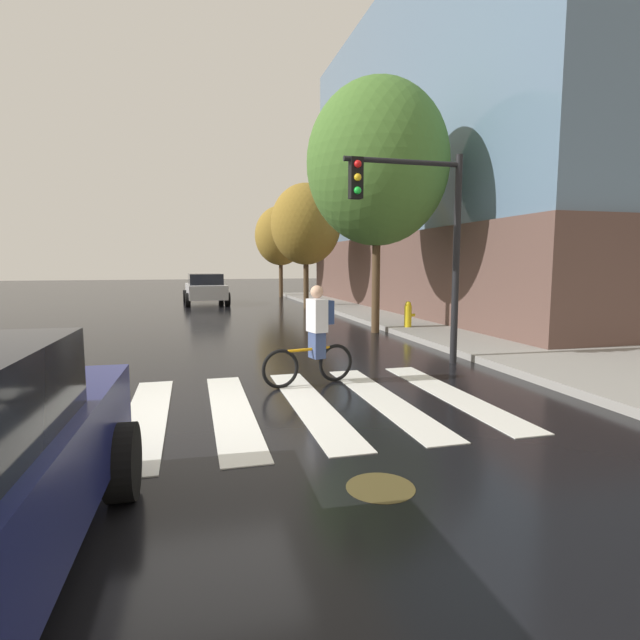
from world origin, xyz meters
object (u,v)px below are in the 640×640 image
(sedan_mid, at_px, (205,288))
(traffic_light_near, at_px, (420,222))
(street_tree_mid, at_px, (306,224))
(street_tree_far, at_px, (281,236))
(manhole_cover, at_px, (380,487))
(street_tree_near, at_px, (377,164))
(fire_hydrant, at_px, (408,314))
(cyclist, at_px, (315,335))

(sedan_mid, bearing_deg, traffic_light_near, -77.49)
(street_tree_mid, bearing_deg, street_tree_far, 88.34)
(manhole_cover, distance_m, street_tree_near, 11.42)
(street_tree_near, bearing_deg, manhole_cover, -110.84)
(fire_hydrant, relative_size, street_tree_mid, 0.14)
(manhole_cover, bearing_deg, traffic_light_near, 60.92)
(manhole_cover, relative_size, street_tree_far, 0.12)
(cyclist, height_order, street_tree_mid, street_tree_mid)
(cyclist, height_order, street_tree_far, street_tree_far)
(manhole_cover, height_order, traffic_light_near, traffic_light_near)
(sedan_mid, distance_m, street_tree_near, 13.44)
(traffic_light_near, bearing_deg, fire_hydrant, 67.21)
(manhole_cover, bearing_deg, fire_hydrant, 63.86)
(manhole_cover, distance_m, street_tree_far, 26.26)
(street_tree_near, relative_size, street_tree_mid, 1.29)
(manhole_cover, xyz_separation_m, street_tree_mid, (3.48, 17.98, 3.82))
(cyclist, distance_m, fire_hydrant, 7.03)
(cyclist, bearing_deg, street_tree_far, 81.31)
(sedan_mid, bearing_deg, manhole_cover, -87.51)
(cyclist, height_order, street_tree_near, street_tree_near)
(manhole_cover, xyz_separation_m, sedan_mid, (-0.94, 21.57, 0.79))
(traffic_light_near, bearing_deg, cyclist, -157.38)
(street_tree_mid, xyz_separation_m, street_tree_far, (0.22, 7.75, -0.09))
(traffic_light_near, xyz_separation_m, fire_hydrant, (1.92, 4.57, -2.33))
(street_tree_mid, bearing_deg, traffic_light_near, -93.22)
(street_tree_near, bearing_deg, cyclist, -120.08)
(fire_hydrant, distance_m, street_tree_near, 4.50)
(fire_hydrant, height_order, street_tree_near, street_tree_near)
(sedan_mid, xyz_separation_m, street_tree_near, (4.61, -11.93, 4.12))
(manhole_cover, xyz_separation_m, fire_hydrant, (4.67, 9.52, 0.53))
(fire_hydrant, bearing_deg, street_tree_far, 93.39)
(manhole_cover, relative_size, street_tree_mid, 0.11)
(street_tree_near, xyz_separation_m, street_tree_mid, (-0.18, 8.34, -1.10))
(manhole_cover, bearing_deg, street_tree_mid, 79.03)
(sedan_mid, distance_m, cyclist, 17.66)
(cyclist, distance_m, street_tree_mid, 14.67)
(manhole_cover, height_order, sedan_mid, sedan_mid)
(street_tree_mid, relative_size, street_tree_far, 1.02)
(fire_hydrant, distance_m, street_tree_far, 16.56)
(cyclist, xyz_separation_m, street_tree_mid, (3.10, 14.02, 2.98))
(manhole_cover, xyz_separation_m, traffic_light_near, (2.75, 4.95, 2.86))
(manhole_cover, distance_m, traffic_light_near, 6.34)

